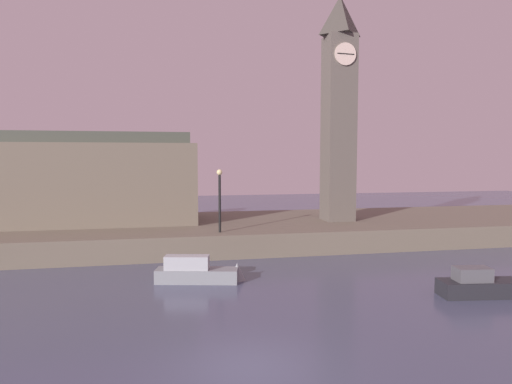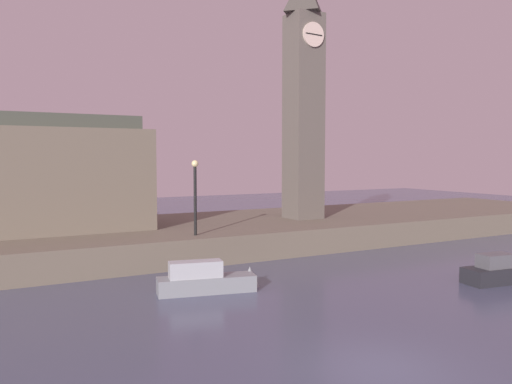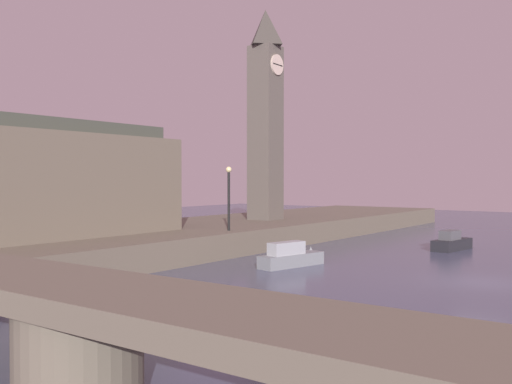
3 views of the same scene
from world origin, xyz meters
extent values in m
plane|color=#474C66|center=(0.00, 0.00, 0.00)|extent=(120.00, 120.00, 0.00)
cube|color=#6B6051|center=(0.00, 20.00, 0.75)|extent=(70.00, 12.00, 1.50)
cube|color=#5B544C|center=(10.23, 19.07, 8.30)|extent=(2.09, 2.09, 13.59)
cylinder|color=beige|center=(10.23, 17.97, 13.55)|extent=(1.59, 0.12, 1.59)
cube|color=black|center=(10.23, 17.90, 13.55)|extent=(1.27, 0.04, 0.09)
pyramid|color=#403A35|center=(10.23, 19.07, 16.53)|extent=(2.30, 2.30, 2.87)
cube|color=#6B6051|center=(-8.87, 21.10, 4.35)|extent=(17.20, 5.79, 5.69)
cube|color=#42473D|center=(-8.87, 21.10, 7.59)|extent=(16.34, 3.48, 0.80)
cylinder|color=black|center=(0.89, 15.30, 3.31)|extent=(0.16, 0.16, 3.61)
sphere|color=#F2E099|center=(0.89, 15.30, 5.29)|extent=(0.36, 0.36, 0.36)
cube|color=gray|center=(-0.94, 9.53, 0.34)|extent=(4.20, 1.90, 0.69)
cube|color=#A8ADB2|center=(-1.43, 9.53, 1.03)|extent=(2.28, 1.19, 0.68)
cone|color=gray|center=(1.09, 9.53, 0.38)|extent=(1.13, 1.13, 1.02)
cube|color=#232328|center=(11.42, 4.81, 0.36)|extent=(3.78, 1.71, 0.72)
cube|color=#515156|center=(10.98, 4.81, 1.03)|extent=(1.63, 1.06, 0.62)
camera|label=1|loc=(-2.32, -12.47, 6.23)|focal=31.30mm
camera|label=2|loc=(-9.25, -10.03, 5.61)|focal=36.22mm
camera|label=3|loc=(-27.21, -7.19, 4.72)|focal=40.72mm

